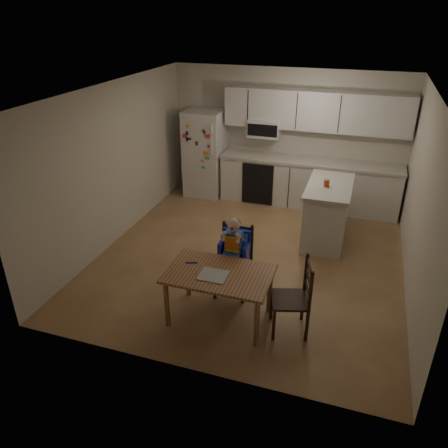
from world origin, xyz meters
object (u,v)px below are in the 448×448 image
at_px(refrigerator, 205,153).
at_px(kitchen_island, 327,213).
at_px(dining_table, 219,279).
at_px(chair_side, 299,293).
at_px(red_cup, 327,183).
at_px(chair_booster, 235,247).

bearing_deg(refrigerator, kitchen_island, -26.00).
distance_m(refrigerator, dining_table, 4.06).
height_order(refrigerator, chair_side, refrigerator).
bearing_deg(dining_table, chair_side, 4.68).
bearing_deg(refrigerator, red_cup, -27.98).
xyz_separation_m(kitchen_island, chair_side, (-0.05, -2.40, 0.05)).
xyz_separation_m(refrigerator, dining_table, (1.57, -3.73, -0.27)).
relative_size(refrigerator, chair_side, 1.79).
relative_size(kitchen_island, chair_side, 1.39).
xyz_separation_m(chair_booster, chair_side, (0.94, -0.54, -0.14)).
bearing_deg(dining_table, red_cup, 68.37).
bearing_deg(red_cup, chair_side, -90.18).
bearing_deg(chair_booster, red_cup, 61.76).
relative_size(refrigerator, red_cup, 15.77).
bearing_deg(dining_table, chair_booster, 90.01).
distance_m(red_cup, chair_booster, 2.04).
relative_size(chair_booster, chair_side, 1.19).
relative_size(kitchen_island, dining_table, 1.05).
height_order(kitchen_island, chair_side, kitchen_island).
distance_m(refrigerator, kitchen_island, 2.88).
xyz_separation_m(kitchen_island, red_cup, (-0.05, -0.09, 0.54)).
bearing_deg(chair_side, refrigerator, -162.01).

